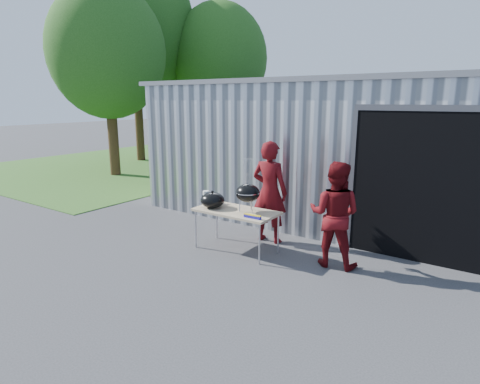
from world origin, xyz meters
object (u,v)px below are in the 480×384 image
Objects in this scene: person_bystander at (334,214)px; kettle_grill at (248,188)px; folding_table at (236,212)px; person_cook at (270,192)px.

kettle_grill is at bearing 4.07° from person_bystander.
folding_table is at bearing 4.22° from person_bystander.
person_cook is at bearing -23.22° from person_bystander.
person_cook is at bearing 88.09° from kettle_grill.
person_bystander is (1.48, 0.31, -0.30)m from kettle_grill.
folding_table is 0.87× the size of person_bystander.
kettle_grill is at bearing 13.20° from folding_table.
person_cook is (0.24, 0.76, 0.26)m from folding_table.
person_cook is (0.02, 0.71, -0.20)m from kettle_grill.
folding_table is 0.84m from person_cook.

